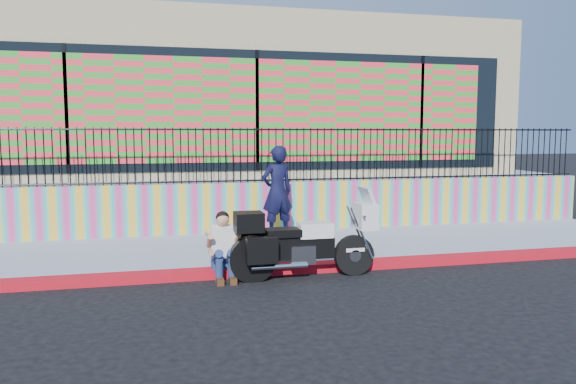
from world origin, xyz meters
name	(u,v)px	position (x,y,z in m)	size (l,w,h in m)	color
ground	(302,272)	(0.00, 0.00, 0.00)	(90.00, 90.00, 0.00)	black
red_curb	(302,268)	(0.00, 0.00, 0.07)	(16.00, 0.30, 0.15)	#B50C1A
sidewalk	(281,248)	(0.00, 1.65, 0.07)	(16.00, 3.00, 0.15)	#929CB0
mural_wall	(265,207)	(0.00, 3.25, 0.70)	(16.00, 0.20, 1.10)	#DF3A85
metal_fence	(265,155)	(0.00, 3.25, 1.85)	(15.80, 0.04, 1.20)	black
elevated_platform	(233,188)	(0.00, 8.35, 0.62)	(16.00, 10.00, 1.25)	#929CB0
storefront_building	(233,103)	(0.00, 8.13, 3.25)	(14.00, 8.06, 4.00)	tan
police_motorcycle	(301,240)	(-0.11, -0.35, 0.62)	(2.36, 0.78, 1.47)	black
police_officer	(277,192)	(0.11, 2.46, 1.11)	(0.70, 0.46, 1.92)	black
seated_man	(224,252)	(-1.34, -0.17, 0.45)	(0.54, 0.71, 1.06)	navy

